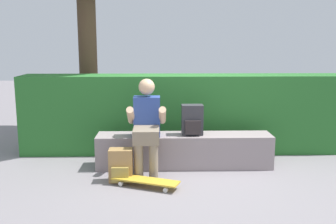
# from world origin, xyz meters

# --- Properties ---
(ground_plane) EXTENTS (24.00, 24.00, 0.00)m
(ground_plane) POSITION_xyz_m (0.00, 0.00, 0.00)
(ground_plane) COLOR gray
(bench_main) EXTENTS (2.33, 0.42, 0.44)m
(bench_main) POSITION_xyz_m (0.00, 0.27, 0.22)
(bench_main) COLOR gray
(bench_main) RESTS_ON ground
(person_skater) EXTENTS (0.49, 0.62, 1.19)m
(person_skater) POSITION_xyz_m (-0.49, 0.07, 0.64)
(person_skater) COLOR #2D4793
(person_skater) RESTS_ON ground
(skateboard_near_person) EXTENTS (0.82, 0.48, 0.09)m
(skateboard_near_person) POSITION_xyz_m (-0.50, -0.47, 0.07)
(skateboard_near_person) COLOR gold
(skateboard_near_person) RESTS_ON ground
(backpack_on_bench) EXTENTS (0.28, 0.23, 0.40)m
(backpack_on_bench) POSITION_xyz_m (0.10, 0.26, 0.64)
(backpack_on_bench) COLOR #333338
(backpack_on_bench) RESTS_ON bench_main
(backpack_on_ground) EXTENTS (0.28, 0.23, 0.40)m
(backpack_on_ground) POSITION_xyz_m (-0.80, -0.28, 0.19)
(backpack_on_ground) COLOR #A37A47
(backpack_on_ground) RESTS_ON ground
(hedge_row) EXTENTS (4.84, 0.57, 1.17)m
(hedge_row) POSITION_xyz_m (0.04, 1.03, 0.58)
(hedge_row) COLOR #28692A
(hedge_row) RESTS_ON ground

